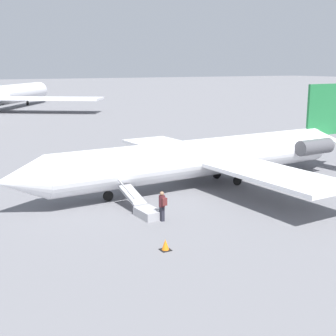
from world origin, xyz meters
The scene contains 5 objects.
ground_plane centered at (0.00, 0.00, 0.00)m, with size 600.00×600.00×0.00m, color slate.
airplane_main centered at (-0.96, -0.04, 2.15)m, with size 29.96×22.47×7.18m.
boarding_stairs centered at (6.83, 4.19, 0.38)m, with size 1.19×4.06×1.76m.
passenger centered at (6.43, 5.59, 1.00)m, with size 0.36×0.55×1.74m.
traffic_cone_near_stairs centered at (8.38, 9.45, 0.25)m, with size 0.49×0.49×0.54m.
Camera 1 is at (18.66, 27.89, 8.66)m, focal length 50.00 mm.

